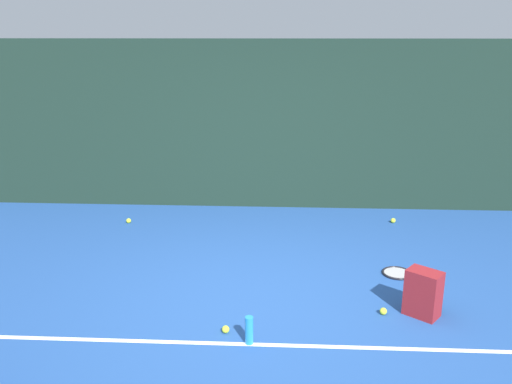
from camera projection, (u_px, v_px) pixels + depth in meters
name	position (u px, v px, depth m)	size (l,w,h in m)	color
ground_plane	(254.00, 303.00, 5.12)	(12.00, 12.00, 0.00)	#234C93
back_fence	(265.00, 126.00, 7.63)	(10.00, 0.10, 2.42)	#192D23
court_line	(249.00, 344.00, 4.44)	(9.00, 0.05, 0.00)	white
tennis_racket	(400.00, 273.00, 5.73)	(0.63, 0.37, 0.03)	black
backpack	(424.00, 294.00, 4.86)	(0.38, 0.38, 0.44)	maroon
tennis_ball_near_player	(129.00, 221.00, 7.25)	(0.07, 0.07, 0.07)	#CCE033
tennis_ball_by_fence	(383.00, 311.00, 4.91)	(0.07, 0.07, 0.07)	#CCE033
tennis_ball_mid_court	(226.00, 329.00, 4.61)	(0.07, 0.07, 0.07)	#CCE033
tennis_ball_far_left	(393.00, 221.00, 7.26)	(0.07, 0.07, 0.07)	#CCE033
water_bottle	(249.00, 330.00, 4.42)	(0.07, 0.07, 0.25)	#268CD8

